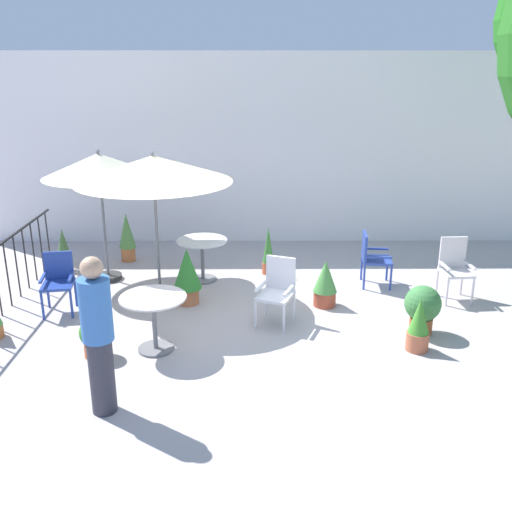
% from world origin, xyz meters
% --- Properties ---
extents(ground_plane, '(60.00, 60.00, 0.00)m').
position_xyz_m(ground_plane, '(0.00, 0.00, 0.00)').
color(ground_plane, '#B2A7A7').
extents(villa_facade, '(11.07, 0.30, 3.69)m').
position_xyz_m(villa_facade, '(0.00, 3.96, 1.85)').
color(villa_facade, white).
rests_on(villa_facade, ground).
extents(patio_umbrella_0, '(1.80, 1.80, 2.18)m').
position_xyz_m(patio_umbrella_0, '(-2.49, 1.65, 1.91)').
color(patio_umbrella_0, '#2D2D2D').
rests_on(patio_umbrella_0, ground).
extents(patio_umbrella_1, '(2.34, 2.34, 2.26)m').
position_xyz_m(patio_umbrella_1, '(-1.50, 0.94, 1.99)').
color(patio_umbrella_1, '#2D2D2D').
rests_on(patio_umbrella_1, ground).
extents(cafe_table_0, '(0.84, 0.84, 0.71)m').
position_xyz_m(cafe_table_0, '(-0.88, 1.60, 0.50)').
color(cafe_table_0, white).
rests_on(cafe_table_0, ground).
extents(cafe_table_1, '(0.83, 0.83, 0.73)m').
position_xyz_m(cafe_table_1, '(-1.29, -0.87, 0.51)').
color(cafe_table_1, white).
rests_on(cafe_table_1, ground).
extents(patio_chair_0, '(0.50, 0.53, 0.88)m').
position_xyz_m(patio_chair_0, '(-2.87, 0.36, 0.51)').
color(patio_chair_0, '#243F98').
rests_on(patio_chair_0, ground).
extents(patio_chair_1, '(0.46, 0.47, 0.96)m').
position_xyz_m(patio_chair_1, '(3.04, 0.79, 0.54)').
color(patio_chair_1, silver).
rests_on(patio_chair_1, ground).
extents(patio_chair_2, '(0.50, 0.52, 0.88)m').
position_xyz_m(patio_chair_2, '(1.89, 1.36, 0.51)').
color(patio_chair_2, '#28419D').
rests_on(patio_chair_2, ground).
extents(patio_chair_3, '(0.60, 0.62, 0.92)m').
position_xyz_m(patio_chair_3, '(0.30, -0.02, 0.51)').
color(patio_chair_3, white).
rests_on(patio_chair_3, ground).
extents(potted_plant_0, '(0.30, 0.30, 0.90)m').
position_xyz_m(potted_plant_0, '(-2.34, 2.61, 0.47)').
color(potted_plant_0, '#C26D3D').
rests_on(potted_plant_0, ground).
extents(potted_plant_1, '(0.36, 0.36, 0.72)m').
position_xyz_m(potted_plant_1, '(1.04, 0.52, 0.37)').
color(potted_plant_1, '#A64830').
rests_on(potted_plant_1, ground).
extents(potted_plant_3, '(0.49, 0.49, 0.68)m').
position_xyz_m(potted_plant_3, '(2.22, -0.42, 0.38)').
color(potted_plant_3, '#975029').
rests_on(potted_plant_3, ground).
extents(potted_plant_4, '(0.43, 0.43, 0.87)m').
position_xyz_m(potted_plant_4, '(-1.03, 0.62, 0.47)').
color(potted_plant_4, '#BF6C42').
rests_on(potted_plant_4, ground).
extents(potted_plant_5, '(0.25, 0.25, 0.76)m').
position_xyz_m(potted_plant_5, '(-3.35, 2.11, 0.40)').
color(potted_plant_5, '#CD6B40').
rests_on(potted_plant_5, ground).
extents(potted_plant_6, '(0.29, 0.29, 0.71)m').
position_xyz_m(potted_plant_6, '(2.05, -0.90, 0.34)').
color(potted_plant_6, '#B36040').
rests_on(potted_plant_6, ground).
extents(potted_plant_7, '(0.21, 0.21, 0.83)m').
position_xyz_m(potted_plant_7, '(0.22, 1.91, 0.40)').
color(potted_plant_7, '#BE5537').
rests_on(potted_plant_7, ground).
extents(potted_plant_8, '(0.36, 0.36, 0.50)m').
position_xyz_m(potted_plant_8, '(-2.01, -1.03, 0.27)').
color(potted_plant_8, '#C3643D').
rests_on(potted_plant_8, ground).
extents(standing_person, '(0.34, 0.34, 1.71)m').
position_xyz_m(standing_person, '(-1.61, -2.22, 0.89)').
color(standing_person, '#33333D').
rests_on(standing_person, ground).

